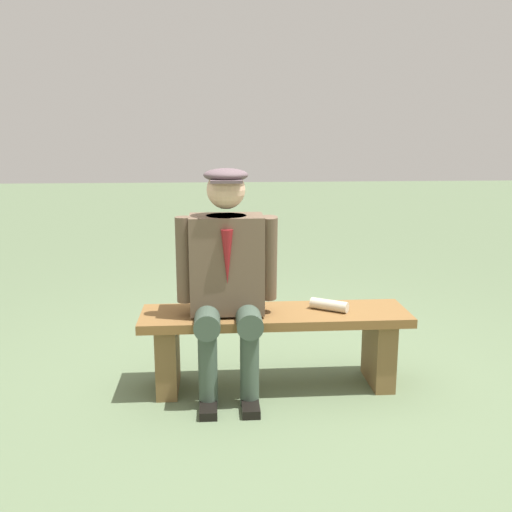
% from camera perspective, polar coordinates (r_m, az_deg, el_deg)
% --- Properties ---
extents(ground_plane, '(30.00, 30.00, 0.00)m').
position_cam_1_polar(ground_plane, '(3.68, 1.86, -12.79)').
color(ground_plane, '#5E7250').
extents(bench, '(1.63, 0.43, 0.49)m').
position_cam_1_polar(bench, '(3.56, 1.89, -7.86)').
color(bench, brown).
rests_on(bench, ground).
extents(seated_man, '(0.60, 0.57, 1.36)m').
position_cam_1_polar(seated_man, '(3.36, -2.91, -1.55)').
color(seated_man, brown).
rests_on(seated_man, ground).
extents(rolled_magazine, '(0.23, 0.18, 0.07)m').
position_cam_1_polar(rolled_magazine, '(3.55, 7.30, -4.87)').
color(rolled_magazine, beige).
rests_on(rolled_magazine, bench).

